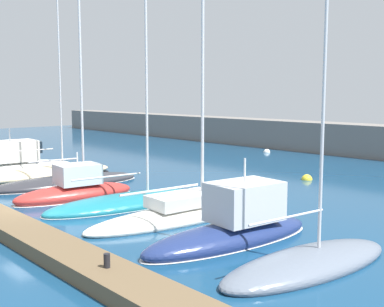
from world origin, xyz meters
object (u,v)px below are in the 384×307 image
Objects in this scene: sailboat_charcoal_third at (67,181)px; sailboat_ivory_sixth at (184,212)px; motorboat_red_fourth at (76,190)px; mooring_buoy_white at (267,152)px; sailboat_teal_fifth at (128,202)px; sailboat_slate_eighth at (309,263)px; sailboat_sand_second at (43,174)px; mooring_buoy_yellow at (307,180)px; motorboat_navy_seventh at (234,227)px; motorboat_white_nearest at (14,164)px; dock_bollard at (107,261)px.

sailboat_charcoal_third is 11.26m from sailboat_ivory_sixth.
mooring_buoy_white is (-6.81, 24.71, -0.48)m from motorboat_red_fourth.
sailboat_teal_fifth is (7.35, -0.35, -0.07)m from sailboat_charcoal_third.
sailboat_charcoal_third is 7.36m from sailboat_teal_fifth.
sailboat_slate_eighth is (14.97, 0.51, -0.29)m from motorboat_red_fourth.
sailboat_teal_fifth is at bearing -87.08° from sailboat_charcoal_third.
sailboat_slate_eighth is (22.49, -1.02, -0.12)m from sailboat_sand_second.
sailboat_charcoal_third is at bearing -124.72° from mooring_buoy_yellow.
motorboat_navy_seventh is 3.72m from sailboat_slate_eighth.
mooring_buoy_white is at bearing -7.68° from motorboat_white_nearest.
sailboat_ivory_sixth is at bearing 83.01° from motorboat_navy_seventh.
sailboat_slate_eighth is 34.75× the size of dock_bollard.
motorboat_navy_seventh is (22.54, -0.26, -0.03)m from motorboat_white_nearest.
sailboat_teal_fifth reaches higher than sailboat_charcoal_third.
motorboat_navy_seventh reaches higher than dock_bollard.
sailboat_teal_fifth is 26.47× the size of mooring_buoy_yellow.
sailboat_teal_fifth is at bearing -66.71° from mooring_buoy_white.
sailboat_charcoal_third is at bearing 92.12° from sailboat_slate_eighth.
motorboat_white_nearest is at bearing -100.62° from mooring_buoy_white.
sailboat_sand_second is 10.82m from sailboat_teal_fifth.
motorboat_red_fourth is at bearing -105.63° from sailboat_charcoal_third.
motorboat_navy_seventh is (7.99, -0.44, 0.38)m from sailboat_teal_fifth.
sailboat_sand_second is 23.19m from mooring_buoy_white.
motorboat_red_fourth is at bearing 99.47° from motorboat_navy_seventh.
sailboat_slate_eighth is at bearing -88.89° from motorboat_navy_seventh.
sailboat_sand_second is at bearing 94.29° from sailboat_teal_fifth.
sailboat_slate_eighth reaches higher than motorboat_navy_seventh.
mooring_buoy_white is (-2.75, 23.12, -0.27)m from sailboat_charcoal_third.
mooring_buoy_white is 35.24m from dock_bollard.
motorboat_red_fourth is 3.53m from sailboat_teal_fifth.
motorboat_red_fourth is 11.31m from motorboat_navy_seventh.
motorboat_navy_seventh is (15.35, -0.79, 0.31)m from sailboat_charcoal_third.
dock_bollard is at bearing -58.34° from mooring_buoy_white.
motorboat_navy_seventh is 30.00m from mooring_buoy_white.
motorboat_navy_seventh is (4.09, -0.90, 0.30)m from sailboat_ivory_sixth.
sailboat_slate_eighth is 32.56m from mooring_buoy_white.
sailboat_teal_fifth is at bearing -97.21° from mooring_buoy_yellow.
motorboat_white_nearest is 23.79m from dock_bollard.
motorboat_white_nearest is 0.58× the size of sailboat_ivory_sixth.
motorboat_white_nearest reaches higher than mooring_buoy_yellow.
sailboat_charcoal_third is 15.37m from motorboat_navy_seventh.
mooring_buoy_white is at bearing 35.20° from sailboat_ivory_sixth.
sailboat_slate_eighth is at bearing -82.16° from motorboat_red_fourth.
sailboat_charcoal_third is at bearing 74.60° from motorboat_red_fourth.
motorboat_white_nearest is 7.22m from sailboat_charcoal_third.
motorboat_white_nearest is 0.54× the size of sailboat_sand_second.
sailboat_slate_eighth reaches higher than dock_bollard.
motorboat_navy_seventh is at bearing -87.30° from sailboat_teal_fifth.
sailboat_slate_eighth is at bearing -87.57° from sailboat_charcoal_third.
sailboat_teal_fifth is at bearing 100.62° from sailboat_ivory_sixth.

